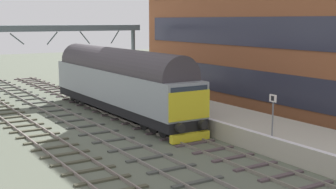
# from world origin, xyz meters

# --- Properties ---
(ground_plane) EXTENTS (140.00, 140.00, 0.00)m
(ground_plane) POSITION_xyz_m (0.00, 0.00, 0.00)
(ground_plane) COLOR #596050
(ground_plane) RESTS_ON ground
(track_main) EXTENTS (2.50, 60.00, 0.15)m
(track_main) POSITION_xyz_m (0.00, 0.00, 0.06)
(track_main) COLOR slate
(track_main) RESTS_ON ground
(track_adjacent_west) EXTENTS (2.50, 60.00, 0.15)m
(track_adjacent_west) POSITION_xyz_m (-3.43, -0.00, 0.06)
(track_adjacent_west) COLOR slate
(track_adjacent_west) RESTS_ON ground
(track_adjacent_far_west) EXTENTS (2.50, 60.00, 0.15)m
(track_adjacent_far_west) POSITION_xyz_m (-6.65, 0.00, 0.06)
(track_adjacent_far_west) COLOR gray
(track_adjacent_far_west) RESTS_ON ground
(station_platform) EXTENTS (4.00, 44.00, 1.01)m
(station_platform) POSITION_xyz_m (3.60, 0.00, 0.50)
(station_platform) COLOR #AFAA99
(station_platform) RESTS_ON ground
(diesel_locomotive) EXTENTS (2.74, 17.61, 4.68)m
(diesel_locomotive) POSITION_xyz_m (0.00, 5.21, 2.48)
(diesel_locomotive) COLOR black
(diesel_locomotive) RESTS_ON ground
(platform_number_sign) EXTENTS (0.10, 0.44, 2.04)m
(platform_number_sign) POSITION_xyz_m (1.87, -7.75, 2.36)
(platform_number_sign) COLOR slate
(platform_number_sign) RESTS_ON station_platform
(waiting_passenger) EXTENTS (0.37, 0.51, 1.64)m
(waiting_passenger) POSITION_xyz_m (2.63, 5.13, 1.99)
(waiting_passenger) COLOR #302839
(waiting_passenger) RESTS_ON station_platform
(overhead_footbridge) EXTENTS (15.95, 2.00, 6.16)m
(overhead_footbridge) POSITION_xyz_m (-1.27, 15.41, 5.65)
(overhead_footbridge) COLOR slate
(overhead_footbridge) RESTS_ON ground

